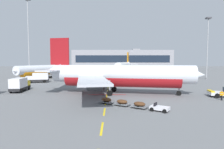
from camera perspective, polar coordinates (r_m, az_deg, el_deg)
name	(u,v)px	position (r m, az deg, el deg)	size (l,w,h in m)	color
ground	(180,84)	(62.02, 19.50, -2.73)	(400.00, 400.00, 0.00)	slate
apron_paint_markings	(107,86)	(55.26, -1.35, -3.30)	(8.00, 95.17, 0.01)	yellow
airliner_foreground	(118,76)	(41.18, 1.69, -0.30)	(34.71, 34.07, 12.20)	silver
airliner_mid_left	(43,70)	(82.69, -19.84, 1.30)	(28.37, 29.61, 10.68)	silver
airliner_far_center	(123,66)	(108.59, 3.33, 2.45)	(34.61, 35.50, 12.57)	white
catering_truck	(19,84)	(49.47, -25.97, -2.66)	(3.08, 7.16, 3.14)	black
fuel_service_truck	(37,78)	(67.32, -21.34, -0.86)	(7.38, 4.10, 3.14)	black
baggage_train	(130,104)	(29.92, 5.35, -8.59)	(10.55, 7.50, 1.14)	silver
ground_crew_worker	(221,95)	(39.79, 29.58, -5.21)	(0.56, 0.54, 1.79)	#232328
apron_light_mast_near	(27,31)	(77.93, -23.89, 11.78)	(1.80, 1.80, 29.59)	slate
apron_light_mast_far	(207,41)	(82.75, 26.31, 8.94)	(1.80, 1.80, 23.52)	slate
terminal_satellite	(121,60)	(166.83, 2.70, 4.34)	(81.91, 26.32, 17.49)	gray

